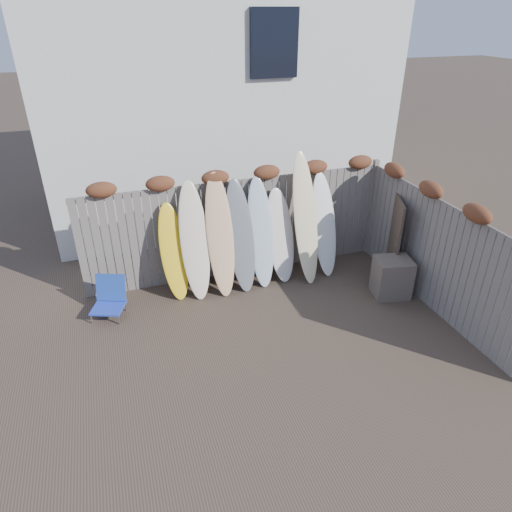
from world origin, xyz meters
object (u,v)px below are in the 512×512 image
object	(u,v)px
surfboard_0	(174,252)
beach_chair	(110,298)
lattice_panel	(393,237)
wooden_crate	(392,277)

from	to	relation	value
surfboard_0	beach_chair	bearing A→B (deg)	-171.76
lattice_panel	surfboard_0	bearing A→B (deg)	-165.18
wooden_crate	lattice_panel	size ratio (longest dim) A/B	0.45
wooden_crate	surfboard_0	xyz separation A→B (m)	(-3.84, 1.34, 0.51)
surfboard_0	lattice_panel	bearing A→B (deg)	-13.93
beach_chair	wooden_crate	distance (m)	5.19
beach_chair	surfboard_0	bearing A→B (deg)	13.14
beach_chair	surfboard_0	size ratio (longest dim) A/B	0.39
beach_chair	wooden_crate	world-z (taller)	wooden_crate
wooden_crate	lattice_panel	bearing A→B (deg)	60.10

